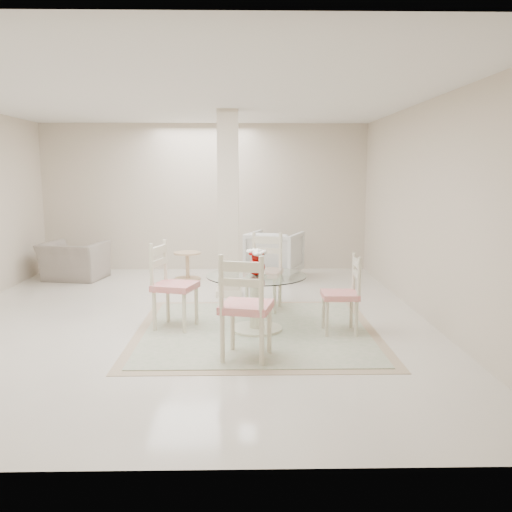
{
  "coord_description": "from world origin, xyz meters",
  "views": [
    {
      "loc": [
        0.75,
        -6.62,
        1.83
      ],
      "look_at": [
        0.87,
        -0.35,
        0.85
      ],
      "focal_mm": 38.0,
      "sensor_mm": 36.0,
      "label": 1
    }
  ],
  "objects_px": {
    "dining_chair_west": "(169,279)",
    "dining_chair_south": "(245,300)",
    "column": "(228,205)",
    "recliner_taupe": "(74,261)",
    "dining_table": "(256,303)",
    "side_table": "(188,267)",
    "dining_chair_east": "(346,288)",
    "red_vase": "(256,262)",
    "armchair_white": "(275,254)",
    "dining_chair_north": "(265,266)"
  },
  "relations": [
    {
      "from": "dining_chair_south",
      "to": "recliner_taupe",
      "type": "height_order",
      "value": "dining_chair_south"
    },
    {
      "from": "armchair_white",
      "to": "side_table",
      "type": "distance_m",
      "value": 1.53
    },
    {
      "from": "dining_chair_east",
      "to": "dining_chair_west",
      "type": "relative_size",
      "value": 0.88
    },
    {
      "from": "recliner_taupe",
      "to": "side_table",
      "type": "height_order",
      "value": "recliner_taupe"
    },
    {
      "from": "dining_chair_west",
      "to": "armchair_white",
      "type": "distance_m",
      "value": 3.46
    },
    {
      "from": "column",
      "to": "recliner_taupe",
      "type": "xyz_separation_m",
      "value": [
        -2.68,
        1.25,
        -1.03
      ]
    },
    {
      "from": "dining_table",
      "to": "dining_chair_west",
      "type": "xyz_separation_m",
      "value": [
        -1.01,
        0.14,
        0.26
      ]
    },
    {
      "from": "column",
      "to": "dining_chair_west",
      "type": "xyz_separation_m",
      "value": [
        -0.64,
        -1.71,
        -0.76
      ]
    },
    {
      "from": "column",
      "to": "dining_chair_west",
      "type": "relative_size",
      "value": 2.39
    },
    {
      "from": "dining_table",
      "to": "dining_chair_east",
      "type": "bearing_deg",
      "value": -6.68
    },
    {
      "from": "dining_table",
      "to": "dining_chair_north",
      "type": "distance_m",
      "value": 1.05
    },
    {
      "from": "dining_table",
      "to": "dining_chair_south",
      "type": "xyz_separation_m",
      "value": [
        -0.13,
        -1.02,
        0.28
      ]
    },
    {
      "from": "side_table",
      "to": "column",
      "type": "bearing_deg",
      "value": -57.46
    },
    {
      "from": "column",
      "to": "side_table",
      "type": "xyz_separation_m",
      "value": [
        -0.74,
        1.15,
        -1.13
      ]
    },
    {
      "from": "dining_chair_west",
      "to": "dining_chair_south",
      "type": "distance_m",
      "value": 1.45
    },
    {
      "from": "red_vase",
      "to": "recliner_taupe",
      "type": "relative_size",
      "value": 0.31
    },
    {
      "from": "column",
      "to": "side_table",
      "type": "height_order",
      "value": "column"
    },
    {
      "from": "red_vase",
      "to": "side_table",
      "type": "xyz_separation_m",
      "value": [
        -1.11,
        3.0,
        -0.59
      ]
    },
    {
      "from": "column",
      "to": "dining_table",
      "type": "relative_size",
      "value": 2.36
    },
    {
      "from": "armchair_white",
      "to": "side_table",
      "type": "height_order",
      "value": "armchair_white"
    },
    {
      "from": "red_vase",
      "to": "recliner_taupe",
      "type": "xyz_separation_m",
      "value": [
        -3.05,
        3.1,
        -0.49
      ]
    },
    {
      "from": "dining_table",
      "to": "dining_chair_east",
      "type": "distance_m",
      "value": 1.03
    },
    {
      "from": "side_table",
      "to": "recliner_taupe",
      "type": "bearing_deg",
      "value": 177.14
    },
    {
      "from": "column",
      "to": "dining_chair_south",
      "type": "xyz_separation_m",
      "value": [
        0.24,
        -2.86,
        -0.73
      ]
    },
    {
      "from": "red_vase",
      "to": "dining_chair_west",
      "type": "relative_size",
      "value": 0.27
    },
    {
      "from": "column",
      "to": "dining_chair_west",
      "type": "distance_m",
      "value": 1.98
    },
    {
      "from": "red_vase",
      "to": "dining_chair_south",
      "type": "bearing_deg",
      "value": -97.57
    },
    {
      "from": "dining_chair_west",
      "to": "recliner_taupe",
      "type": "xyz_separation_m",
      "value": [
        -2.04,
        2.96,
        -0.27
      ]
    },
    {
      "from": "dining_chair_east",
      "to": "dining_chair_west",
      "type": "xyz_separation_m",
      "value": [
        -2.02,
        0.26,
        0.07
      ]
    },
    {
      "from": "recliner_taupe",
      "to": "side_table",
      "type": "xyz_separation_m",
      "value": [
        1.94,
        -0.1,
        -0.1
      ]
    },
    {
      "from": "dining_chair_west",
      "to": "armchair_white",
      "type": "xyz_separation_m",
      "value": [
        1.4,
        3.16,
        -0.19
      ]
    },
    {
      "from": "column",
      "to": "dining_chair_east",
      "type": "relative_size",
      "value": 2.7
    },
    {
      "from": "dining_chair_north",
      "to": "dining_chair_south",
      "type": "relative_size",
      "value": 0.96
    },
    {
      "from": "dining_chair_west",
      "to": "armchair_white",
      "type": "height_order",
      "value": "dining_chair_west"
    },
    {
      "from": "column",
      "to": "recliner_taupe",
      "type": "bearing_deg",
      "value": 154.95
    },
    {
      "from": "red_vase",
      "to": "recliner_taupe",
      "type": "distance_m",
      "value": 4.38
    },
    {
      "from": "dining_chair_south",
      "to": "side_table",
      "type": "xyz_separation_m",
      "value": [
        -0.97,
        4.02,
        -0.4
      ]
    },
    {
      "from": "dining_table",
      "to": "red_vase",
      "type": "distance_m",
      "value": 0.47
    },
    {
      "from": "dining_chair_south",
      "to": "column",
      "type": "bearing_deg",
      "value": -71.94
    },
    {
      "from": "dining_chair_north",
      "to": "recliner_taupe",
      "type": "relative_size",
      "value": 1.14
    },
    {
      "from": "dining_table",
      "to": "armchair_white",
      "type": "bearing_deg",
      "value": 83.31
    },
    {
      "from": "recliner_taupe",
      "to": "side_table",
      "type": "bearing_deg",
      "value": -172.71
    },
    {
      "from": "column",
      "to": "side_table",
      "type": "distance_m",
      "value": 1.78
    },
    {
      "from": "column",
      "to": "dining_chair_east",
      "type": "height_order",
      "value": "column"
    },
    {
      "from": "dining_chair_east",
      "to": "dining_table",
      "type": "bearing_deg",
      "value": -95.44
    },
    {
      "from": "armchair_white",
      "to": "column",
      "type": "bearing_deg",
      "value": 84.02
    },
    {
      "from": "dining_chair_east",
      "to": "recliner_taupe",
      "type": "distance_m",
      "value": 5.18
    },
    {
      "from": "red_vase",
      "to": "dining_chair_east",
      "type": "bearing_deg",
      "value": -6.66
    },
    {
      "from": "dining_chair_south",
      "to": "side_table",
      "type": "height_order",
      "value": "dining_chair_south"
    },
    {
      "from": "recliner_taupe",
      "to": "dining_chair_east",
      "type": "bearing_deg",
      "value": 151.74
    }
  ]
}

